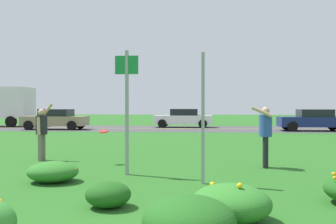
% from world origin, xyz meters
% --- Properties ---
extents(ground_plane, '(120.00, 120.00, 0.00)m').
position_xyz_m(ground_plane, '(0.00, 12.38, 0.00)').
color(ground_plane, '#26601E').
extents(highway_strip, '(120.00, 7.71, 0.01)m').
position_xyz_m(highway_strip, '(0.00, 24.75, 0.00)').
color(highway_strip, '#424244').
rests_on(highway_strip, ground).
extents(highway_center_stripe, '(120.00, 0.16, 0.00)m').
position_xyz_m(highway_center_stripe, '(0.00, 24.75, 0.01)').
color(highway_center_stripe, yellow).
rests_on(highway_center_stripe, ground).
extents(daylily_clump_front_left, '(1.11, 0.98, 0.45)m').
position_xyz_m(daylily_clump_front_left, '(-2.60, 5.17, 0.22)').
color(daylily_clump_front_left, '#2D7526').
rests_on(daylily_clump_front_left, ground).
extents(daylily_clump_mid_right, '(0.75, 0.70, 0.42)m').
position_xyz_m(daylily_clump_mid_right, '(-0.89, 3.28, 0.21)').
color(daylily_clump_mid_right, '#1E5619').
rests_on(daylily_clump_mid_right, ground).
extents(daylily_clump_mid_left, '(1.11, 1.13, 0.59)m').
position_xyz_m(daylily_clump_mid_left, '(0.48, 1.75, 0.29)').
color(daylily_clump_mid_left, '#1E5619').
rests_on(daylily_clump_mid_left, ground).
extents(daylily_clump_near_camera, '(1.15, 1.13, 0.59)m').
position_xyz_m(daylily_clump_near_camera, '(1.04, 2.72, 0.27)').
color(daylily_clump_near_camera, '#2D7526').
rests_on(daylily_clump_near_camera, ground).
extents(sign_post_near_path, '(0.56, 0.10, 2.99)m').
position_xyz_m(sign_post_near_path, '(-1.17, 6.17, 1.79)').
color(sign_post_near_path, '#93969B').
rests_on(sign_post_near_path, ground).
extents(sign_post_by_roadside, '(0.07, 0.10, 2.79)m').
position_xyz_m(sign_post_by_roadside, '(0.65, 5.29, 1.39)').
color(sign_post_by_roadside, '#93969B').
rests_on(sign_post_by_roadside, ground).
extents(person_thrower_dark_shirt, '(0.47, 0.50, 1.75)m').
position_xyz_m(person_thrower_dark_shirt, '(-4.22, 8.21, 0.94)').
color(person_thrower_dark_shirt, '#232328').
rests_on(person_thrower_dark_shirt, ground).
extents(person_catcher_blue_shirt, '(0.57, 0.51, 1.65)m').
position_xyz_m(person_catcher_blue_shirt, '(2.32, 7.51, 0.98)').
color(person_catcher_blue_shirt, '#2D4C9E').
rests_on(person_catcher_blue_shirt, ground).
extents(frisbee_red, '(0.28, 0.27, 0.11)m').
position_xyz_m(frisbee_red, '(-2.17, 7.78, 0.92)').
color(frisbee_red, red).
extents(car_navy_center_left, '(4.50, 2.00, 1.45)m').
position_xyz_m(car_navy_center_left, '(8.07, 23.02, 0.74)').
color(car_navy_center_left, navy).
rests_on(car_navy_center_left, ground).
extents(car_white_center_right, '(4.50, 2.00, 1.45)m').
position_xyz_m(car_white_center_right, '(-0.85, 26.49, 0.74)').
color(car_white_center_right, silver).
rests_on(car_white_center_right, ground).
extents(car_tan_rightmost, '(4.50, 2.00, 1.45)m').
position_xyz_m(car_tan_rightmost, '(-9.83, 23.02, 0.74)').
color(car_tan_rightmost, '#937F60').
rests_on(car_tan_rightmost, ground).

